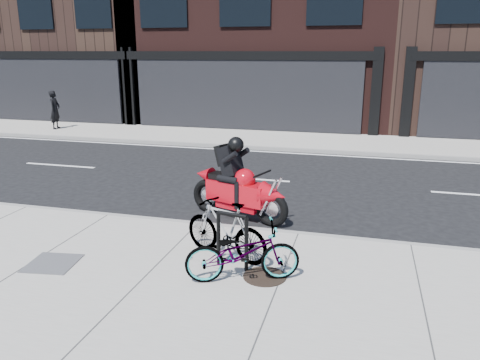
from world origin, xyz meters
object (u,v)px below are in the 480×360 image
(bicycle_front, at_px, (242,253))
(pedestrian, at_px, (55,110))
(bicycle_rear, at_px, (226,229))
(utility_grate, at_px, (52,263))
(bike_rack, at_px, (232,236))
(manhole_cover, at_px, (265,276))
(motorcycle, at_px, (242,187))

(bicycle_front, bearing_deg, pedestrian, 24.08)
(bicycle_front, relative_size, bicycle_rear, 1.04)
(pedestrian, distance_m, utility_grate, 14.49)
(utility_grate, bearing_deg, bicycle_rear, 20.33)
(bike_rack, height_order, bicycle_rear, bicycle_rear)
(bike_rack, height_order, pedestrian, pedestrian)
(bicycle_rear, height_order, manhole_cover, bicycle_rear)
(manhole_cover, xyz_separation_m, utility_grate, (-3.40, -0.44, 0.00))
(bike_rack, xyz_separation_m, utility_grate, (-2.84, -0.62, -0.53))
(pedestrian, bearing_deg, utility_grate, -153.16)
(manhole_cover, bearing_deg, bicycle_front, -148.31)
(bicycle_rear, bearing_deg, bike_rack, 52.87)
(bicycle_front, distance_m, pedestrian, 16.28)
(manhole_cover, bearing_deg, bike_rack, 161.97)
(bicycle_front, bearing_deg, motorcycle, -6.02)
(motorcycle, bearing_deg, bicycle_front, -56.98)
(bicycle_rear, relative_size, manhole_cover, 2.49)
(bicycle_rear, relative_size, motorcycle, 0.72)
(motorcycle, bearing_deg, utility_grate, -108.70)
(bicycle_front, xyz_separation_m, bicycle_rear, (-0.47, 0.72, 0.05))
(utility_grate, bearing_deg, bike_rack, 12.35)
(bicycle_front, xyz_separation_m, manhole_cover, (0.30, 0.19, -0.44))
(manhole_cover, bearing_deg, motorcycle, 111.59)
(bicycle_rear, relative_size, pedestrian, 0.99)
(motorcycle, distance_m, pedestrian, 13.79)
(pedestrian, bearing_deg, bike_rack, -143.44)
(bicycle_rear, bearing_deg, bicycle_front, 55.03)
(bike_rack, relative_size, pedestrian, 0.56)
(pedestrian, bearing_deg, bicycle_front, -143.71)
(bicycle_rear, distance_m, manhole_cover, 1.06)
(motorcycle, xyz_separation_m, pedestrian, (-10.74, 8.65, 0.24))
(bike_rack, distance_m, utility_grate, 2.95)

